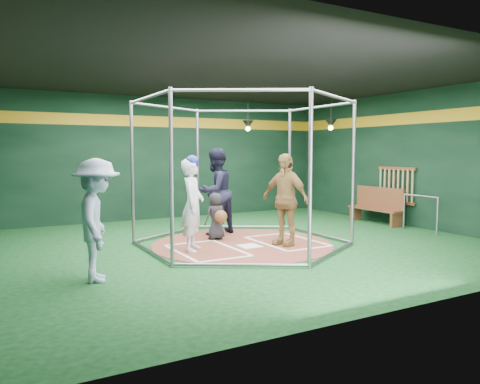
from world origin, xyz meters
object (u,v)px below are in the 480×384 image
batter_figure (193,204)px  dugout_bench (377,205)px  visitor_leopard (285,199)px  umpire (216,191)px

batter_figure → dugout_bench: (5.80, 0.88, -0.44)m
visitor_leopard → umpire: bearing=-177.9°
batter_figure → umpire: size_ratio=0.93×
umpire → dugout_bench: bearing=151.4°
batter_figure → umpire: bearing=50.1°
visitor_leopard → umpire: (-0.71, 1.82, 0.06)m
batter_figure → dugout_bench: 5.88m
umpire → dugout_bench: (4.61, -0.54, -0.52)m
umpire → dugout_bench: umpire is taller
batter_figure → visitor_leopard: size_ratio=0.98×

